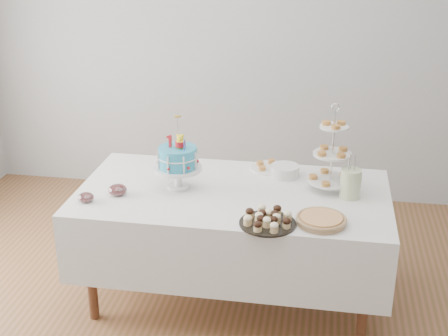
% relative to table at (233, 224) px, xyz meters
% --- Properties ---
extents(floor, '(5.00, 5.00, 0.00)m').
position_rel_table_xyz_m(floor, '(0.00, -0.30, -0.54)').
color(floor, brown).
rests_on(floor, ground).
extents(walls, '(5.04, 4.04, 2.70)m').
position_rel_table_xyz_m(walls, '(0.00, -0.30, 0.81)').
color(walls, '#ACAFB2').
rests_on(walls, floor).
extents(table, '(1.92, 1.02, 0.77)m').
position_rel_table_xyz_m(table, '(0.00, 0.00, 0.00)').
color(table, silver).
rests_on(table, floor).
extents(birthday_cake, '(0.30, 0.30, 0.46)m').
position_rel_table_xyz_m(birthday_cake, '(-0.34, -0.00, 0.35)').
color(birthday_cake, silver).
rests_on(birthday_cake, table).
extents(cupcake_tray, '(0.32, 0.32, 0.07)m').
position_rel_table_xyz_m(cupcake_tray, '(0.26, -0.40, 0.26)').
color(cupcake_tray, black).
rests_on(cupcake_tray, table).
extents(pie, '(0.28, 0.28, 0.04)m').
position_rel_table_xyz_m(pie, '(0.55, -0.34, 0.25)').
color(pie, tan).
rests_on(pie, table).
extents(tiered_stand, '(0.29, 0.29, 0.56)m').
position_rel_table_xyz_m(tiered_stand, '(0.59, 0.13, 0.46)').
color(tiered_stand, silver).
rests_on(tiered_stand, table).
extents(plate_stack, '(0.19, 0.19, 0.07)m').
position_rel_table_xyz_m(plate_stack, '(0.30, 0.30, 0.26)').
color(plate_stack, silver).
rests_on(plate_stack, table).
extents(pastry_plate, '(0.26, 0.26, 0.04)m').
position_rel_table_xyz_m(pastry_plate, '(0.19, 0.40, 0.24)').
color(pastry_plate, silver).
rests_on(pastry_plate, table).
extents(jam_bowl_a, '(0.10, 0.10, 0.06)m').
position_rel_table_xyz_m(jam_bowl_a, '(-0.84, -0.29, 0.25)').
color(jam_bowl_a, silver).
rests_on(jam_bowl_a, table).
extents(jam_bowl_b, '(0.11, 0.11, 0.07)m').
position_rel_table_xyz_m(jam_bowl_b, '(-0.68, -0.17, 0.26)').
color(jam_bowl_b, silver).
rests_on(jam_bowl_b, table).
extents(utensil_pitcher, '(0.13, 0.12, 0.27)m').
position_rel_table_xyz_m(utensil_pitcher, '(0.71, 0.04, 0.32)').
color(utensil_pitcher, beige).
rests_on(utensil_pitcher, table).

